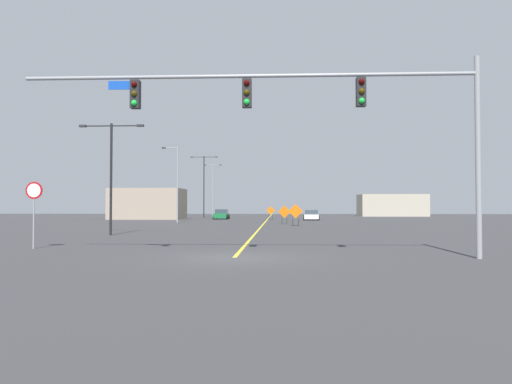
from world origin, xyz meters
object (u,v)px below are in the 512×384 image
(construction_sign_left_lane, at_px, (284,213))
(car_white_passing, at_px, (311,215))
(street_lamp_near_right, at_px, (213,186))
(street_lamp_far_left, at_px, (204,181))
(street_lamp_mid_right, at_px, (176,181))
(traffic_signal_assembly, at_px, (308,105))
(stop_sign, at_px, (34,202))
(car_green_mid, at_px, (221,214))
(construction_sign_right_shoulder, at_px, (271,211))
(construction_sign_left_shoulder, at_px, (296,212))
(street_lamp_far_right, at_px, (111,167))

(construction_sign_left_lane, relative_size, car_white_passing, 0.41)
(street_lamp_near_right, bearing_deg, street_lamp_far_left, -90.88)
(street_lamp_mid_right, height_order, car_white_passing, street_lamp_mid_right)
(traffic_signal_assembly, xyz_separation_m, street_lamp_near_right, (-12.98, 70.34, -0.16))
(traffic_signal_assembly, xyz_separation_m, street_lamp_mid_right, (-12.59, 37.04, -0.89))
(traffic_signal_assembly, xyz_separation_m, car_white_passing, (3.24, 48.56, -4.97))
(traffic_signal_assembly, bearing_deg, stop_sign, 164.68)
(car_white_passing, bearing_deg, construction_sign_left_lane, -103.75)
(car_white_passing, bearing_deg, street_lamp_mid_right, -143.96)
(traffic_signal_assembly, distance_m, stop_sign, 12.80)
(street_lamp_far_left, bearing_deg, street_lamp_near_right, 89.12)
(street_lamp_far_left, xyz_separation_m, street_lamp_mid_right, (0.53, -23.97, -1.10))
(traffic_signal_assembly, relative_size, car_green_mid, 3.96)
(traffic_signal_assembly, xyz_separation_m, construction_sign_right_shoulder, (-2.19, 48.70, -4.43))
(traffic_signal_assembly, bearing_deg, car_white_passing, 86.18)
(construction_sign_left_shoulder, bearing_deg, construction_sign_left_lane, 101.68)
(construction_sign_right_shoulder, relative_size, car_green_mid, 0.43)
(stop_sign, height_order, street_lamp_far_left, street_lamp_far_left)
(stop_sign, relative_size, car_white_passing, 0.63)
(traffic_signal_assembly, xyz_separation_m, construction_sign_left_shoulder, (0.48, 28.43, -4.29))
(stop_sign, xyz_separation_m, street_lamp_mid_right, (-0.72, 33.78, 2.63))
(street_lamp_far_left, distance_m, street_lamp_mid_right, 24.00)
(street_lamp_far_right, relative_size, construction_sign_left_shoulder, 3.50)
(street_lamp_near_right, bearing_deg, street_lamp_far_right, -88.92)
(construction_sign_left_shoulder, bearing_deg, stop_sign, -116.12)
(construction_sign_right_shoulder, relative_size, construction_sign_left_shoulder, 0.89)
(car_green_mid, bearing_deg, stop_sign, -93.01)
(stop_sign, relative_size, street_lamp_far_left, 0.30)
(construction_sign_right_shoulder, xyz_separation_m, car_green_mid, (-7.09, 3.75, -0.50))
(street_lamp_far_right, bearing_deg, street_lamp_mid_right, 91.65)
(traffic_signal_assembly, distance_m, construction_sign_left_shoulder, 28.76)
(street_lamp_far_left, bearing_deg, construction_sign_left_shoulder, -67.33)
(street_lamp_far_left, relative_size, construction_sign_left_lane, 5.11)
(stop_sign, bearing_deg, street_lamp_mid_right, 91.22)
(street_lamp_far_right, bearing_deg, street_lamp_far_left, 91.46)
(street_lamp_near_right, xyz_separation_m, car_green_mid, (3.70, -17.89, -4.77))
(street_lamp_near_right, relative_size, street_lamp_far_right, 1.30)
(stop_sign, bearing_deg, construction_sign_right_shoulder, 77.98)
(street_lamp_far_right, relative_size, street_lamp_far_left, 0.73)
(car_green_mid, bearing_deg, construction_sign_right_shoulder, -27.84)
(stop_sign, relative_size, construction_sign_left_shoulder, 1.43)
(street_lamp_near_right, xyz_separation_m, street_lamp_far_right, (1.07, -56.94, -1.04))
(construction_sign_right_shoulder, height_order, car_white_passing, construction_sign_right_shoulder)
(construction_sign_right_shoulder, distance_m, car_green_mid, 8.04)
(construction_sign_right_shoulder, bearing_deg, stop_sign, -102.02)
(car_green_mid, bearing_deg, street_lamp_near_right, 101.67)
(construction_sign_right_shoulder, bearing_deg, street_lamp_mid_right, -131.72)
(stop_sign, distance_m, street_lamp_far_right, 10.41)
(street_lamp_far_right, xyz_separation_m, construction_sign_left_shoulder, (12.39, 15.04, -3.10))
(construction_sign_right_shoulder, height_order, car_green_mid, construction_sign_right_shoulder)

